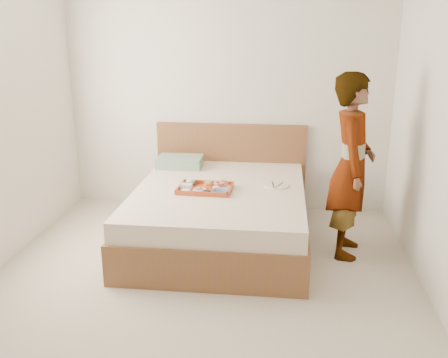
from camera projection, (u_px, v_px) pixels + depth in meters
name	position (u px, v px, depth m)	size (l,w,h in m)	color
ground	(198.00, 293.00, 3.85)	(3.50, 4.00, 0.01)	beige
wall_back	(227.00, 91.00, 5.37)	(3.50, 0.01, 2.60)	silver
wall_front	(85.00, 250.00, 1.57)	(3.50, 0.01, 2.60)	silver
bed	(220.00, 215.00, 4.72)	(1.65, 2.00, 0.53)	brown
headboard	(231.00, 166.00, 5.58)	(1.65, 0.06, 0.95)	brown
pillow	(180.00, 162.00, 5.32)	(0.47, 0.32, 0.11)	gray
tray	(205.00, 188.00, 4.56)	(0.49, 0.35, 0.04)	#AC3C10
prawn_plate	(222.00, 188.00, 4.59)	(0.17, 0.17, 0.01)	white
navy_bowl_big	(220.00, 192.00, 4.43)	(0.14, 0.14, 0.03)	#1C274C
sauce_dish	(207.00, 192.00, 4.43)	(0.07, 0.07, 0.03)	black
meat_plate	(199.00, 190.00, 4.54)	(0.12, 0.12, 0.01)	white
bread_plate	(209.00, 185.00, 4.67)	(0.12, 0.12, 0.01)	orange
salad_bowl	(190.00, 183.00, 4.69)	(0.11, 0.11, 0.03)	#1C274C
plastic_tub	(186.00, 186.00, 4.57)	(0.10, 0.08, 0.04)	silver
cheese_round	(186.00, 191.00, 4.47)	(0.07, 0.07, 0.02)	white
dinner_plate	(276.00, 186.00, 4.69)	(0.23, 0.23, 0.01)	white
person	(351.00, 166.00, 4.32)	(0.59, 0.39, 1.62)	white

